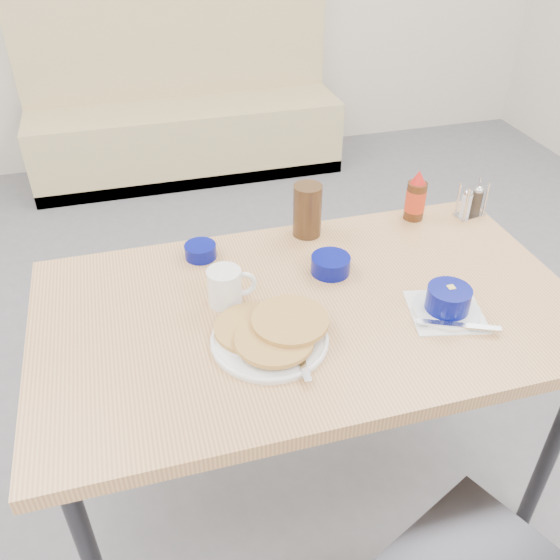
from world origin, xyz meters
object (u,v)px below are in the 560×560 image
object	(u,v)px
butter_bowl	(331,265)
dining_table	(309,324)
pancake_plate	(271,334)
amber_tumbler	(307,210)
creamer_bowl	(201,251)
grits_setting	(448,303)
coffee_mug	(226,286)
syrup_bottle	(416,198)
condiment_caddy	(471,204)
booth_bench	(184,117)

from	to	relation	value
butter_bowl	dining_table	bearing A→B (deg)	-128.60
pancake_plate	amber_tumbler	distance (m)	0.51
pancake_plate	amber_tumbler	xyz separation A→B (m)	(0.23, 0.45, 0.06)
creamer_bowl	butter_bowl	xyz separation A→B (m)	(0.34, -0.17, 0.00)
grits_setting	butter_bowl	xyz separation A→B (m)	(-0.22, 0.25, -0.01)
coffee_mug	amber_tumbler	world-z (taller)	amber_tumbler
coffee_mug	creamer_bowl	distance (m)	0.23
creamer_bowl	syrup_bottle	distance (m)	0.69
condiment_caddy	syrup_bottle	size ratio (longest dim) A/B	0.69
coffee_mug	butter_bowl	bearing A→B (deg)	10.77
pancake_plate	amber_tumbler	bearing A→B (deg)	62.57
butter_bowl	coffee_mug	bearing A→B (deg)	-169.23
creamer_bowl	amber_tumbler	world-z (taller)	amber_tumbler
butter_bowl	amber_tumbler	distance (m)	0.22
booth_bench	condiment_caddy	bearing A→B (deg)	-73.97
booth_bench	creamer_bowl	world-z (taller)	booth_bench
butter_bowl	amber_tumbler	xyz separation A→B (m)	(-0.00, 0.21, 0.06)
coffee_mug	syrup_bottle	size ratio (longest dim) A/B	0.78
booth_bench	amber_tumbler	distance (m)	2.25
condiment_caddy	pancake_plate	bearing A→B (deg)	-163.14
booth_bench	syrup_bottle	world-z (taller)	booth_bench
coffee_mug	creamer_bowl	size ratio (longest dim) A/B	1.42
condiment_caddy	syrup_bottle	world-z (taller)	syrup_bottle
dining_table	grits_setting	distance (m)	0.36
dining_table	pancake_plate	distance (m)	0.19
condiment_caddy	coffee_mug	bearing A→B (deg)	-175.62
dining_table	butter_bowl	bearing A→B (deg)	51.40
amber_tumbler	dining_table	bearing A→B (deg)	-106.54
butter_bowl	syrup_bottle	bearing A→B (deg)	30.79
butter_bowl	syrup_bottle	size ratio (longest dim) A/B	0.66
pancake_plate	butter_bowl	world-z (taller)	pancake_plate
coffee_mug	amber_tumbler	size ratio (longest dim) A/B	0.80
dining_table	coffee_mug	bearing A→B (deg)	160.86
booth_bench	coffee_mug	bearing A→B (deg)	-94.69
dining_table	syrup_bottle	world-z (taller)	syrup_bottle
amber_tumbler	pancake_plate	bearing A→B (deg)	-117.43
coffee_mug	amber_tumbler	xyz separation A→B (m)	(0.30, 0.27, 0.03)
coffee_mug	grits_setting	bearing A→B (deg)	-19.98
pancake_plate	booth_bench	bearing A→B (deg)	87.17
coffee_mug	butter_bowl	distance (m)	0.31
coffee_mug	booth_bench	bearing A→B (deg)	85.31
coffee_mug	amber_tumbler	distance (m)	0.41
syrup_bottle	amber_tumbler	bearing A→B (deg)	180.00
booth_bench	syrup_bottle	bearing A→B (deg)	-78.21
booth_bench	pancake_plate	bearing A→B (deg)	-92.83
dining_table	grits_setting	world-z (taller)	grits_setting
dining_table	booth_bench	bearing A→B (deg)	90.00
coffee_mug	syrup_bottle	distance (m)	0.71
pancake_plate	grits_setting	size ratio (longest dim) A/B	1.34
booth_bench	pancake_plate	distance (m)	2.68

